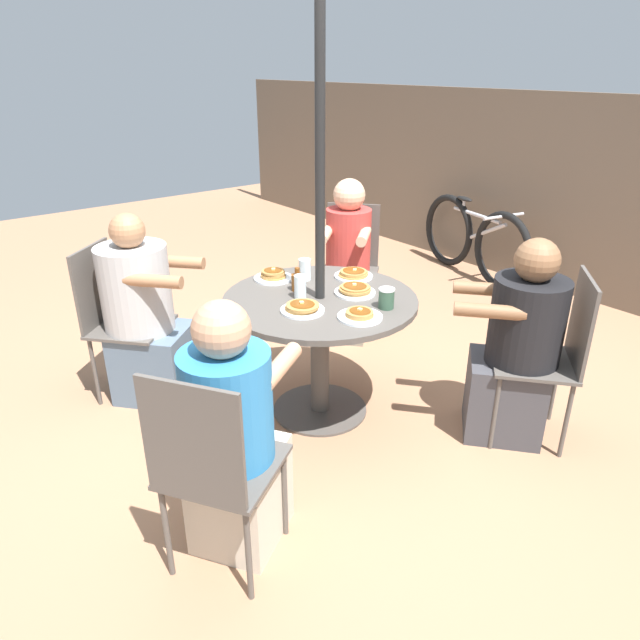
{
  "coord_description": "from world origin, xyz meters",
  "views": [
    {
      "loc": [
        2.22,
        -1.77,
        1.87
      ],
      "look_at": [
        0.0,
        0.0,
        0.58
      ],
      "focal_mm": 32.0,
      "sensor_mm": 36.0,
      "label": 1
    }
  ],
  "objects_px": {
    "patio_table": "(320,321)",
    "diner_east": "(234,440)",
    "patio_chair_south": "(553,350)",
    "drinking_glass_b": "(305,270)",
    "patio_chair_north": "(116,313)",
    "pancake_plate_b": "(360,315)",
    "diner_west": "(347,266)",
    "diner_south": "(516,351)",
    "pancake_plate_c": "(273,276)",
    "patio_chair_east": "(211,464)",
    "drinking_glass_a": "(300,287)",
    "pancake_plate_e": "(355,290)",
    "pancake_plate_d": "(302,308)",
    "diner_north": "(144,319)",
    "bicycle": "(474,239)",
    "coffee_cup": "(386,298)",
    "patio_chair_west": "(351,260)",
    "syrup_bottle": "(298,282)"
  },
  "relations": [
    {
      "from": "diner_north",
      "to": "patio_chair_west",
      "type": "xyz_separation_m",
      "value": [
        -0.01,
        1.61,
        0.02
      ]
    },
    {
      "from": "diner_south",
      "to": "pancake_plate_d",
      "type": "distance_m",
      "value": 1.14
    },
    {
      "from": "patio_chair_west",
      "to": "syrup_bottle",
      "type": "xyz_separation_m",
      "value": [
        0.63,
        -0.96,
        0.24
      ]
    },
    {
      "from": "patio_table",
      "to": "pancake_plate_e",
      "type": "xyz_separation_m",
      "value": [
        0.08,
        0.18,
        0.16
      ]
    },
    {
      "from": "diner_east",
      "to": "diner_west",
      "type": "xyz_separation_m",
      "value": [
        -1.24,
        1.68,
        0.03
      ]
    },
    {
      "from": "diner_north",
      "to": "patio_chair_west",
      "type": "bearing_deg",
      "value": 139.31
    },
    {
      "from": "patio_chair_south",
      "to": "pancake_plate_e",
      "type": "height_order",
      "value": "patio_chair_south"
    },
    {
      "from": "patio_table",
      "to": "diner_south",
      "type": "bearing_deg",
      "value": 39.76
    },
    {
      "from": "diner_east",
      "to": "bicycle",
      "type": "distance_m",
      "value": 3.76
    },
    {
      "from": "patio_chair_south",
      "to": "pancake_plate_c",
      "type": "relative_size",
      "value": 4.11
    },
    {
      "from": "diner_north",
      "to": "diner_east",
      "type": "relative_size",
      "value": 1.01
    },
    {
      "from": "diner_north",
      "to": "drinking_glass_b",
      "type": "distance_m",
      "value": 0.98
    },
    {
      "from": "patio_table",
      "to": "diner_east",
      "type": "distance_m",
      "value": 1.05
    },
    {
      "from": "patio_table",
      "to": "diner_east",
      "type": "relative_size",
      "value": 0.95
    },
    {
      "from": "patio_table",
      "to": "diner_west",
      "type": "xyz_separation_m",
      "value": [
        -0.68,
        0.8,
        -0.04
      ]
    },
    {
      "from": "pancake_plate_b",
      "to": "syrup_bottle",
      "type": "bearing_deg",
      "value": -178.19
    },
    {
      "from": "pancake_plate_e",
      "to": "patio_chair_north",
      "type": "bearing_deg",
      "value": -135.45
    },
    {
      "from": "diner_east",
      "to": "coffee_cup",
      "type": "height_order",
      "value": "diner_east"
    },
    {
      "from": "patio_chair_east",
      "to": "diner_south",
      "type": "relative_size",
      "value": 0.84
    },
    {
      "from": "bicycle",
      "to": "diner_south",
      "type": "bearing_deg",
      "value": -35.27
    },
    {
      "from": "pancake_plate_b",
      "to": "coffee_cup",
      "type": "bearing_deg",
      "value": 92.7
    },
    {
      "from": "patio_chair_north",
      "to": "bicycle",
      "type": "height_order",
      "value": "patio_chair_north"
    },
    {
      "from": "pancake_plate_c",
      "to": "syrup_bottle",
      "type": "relative_size",
      "value": 1.71
    },
    {
      "from": "diner_north",
      "to": "patio_chair_south",
      "type": "distance_m",
      "value": 2.26
    },
    {
      "from": "pancake_plate_c",
      "to": "pancake_plate_e",
      "type": "distance_m",
      "value": 0.52
    },
    {
      "from": "pancake_plate_c",
      "to": "diner_north",
      "type": "bearing_deg",
      "value": -121.56
    },
    {
      "from": "coffee_cup",
      "to": "diner_north",
      "type": "bearing_deg",
      "value": -142.36
    },
    {
      "from": "diner_south",
      "to": "diner_west",
      "type": "relative_size",
      "value": 0.96
    },
    {
      "from": "syrup_bottle",
      "to": "drinking_glass_a",
      "type": "distance_m",
      "value": 0.12
    },
    {
      "from": "patio_table",
      "to": "patio_chair_east",
      "type": "height_order",
      "value": "patio_chair_east"
    },
    {
      "from": "drinking_glass_b",
      "to": "patio_chair_north",
      "type": "bearing_deg",
      "value": -125.94
    },
    {
      "from": "patio_chair_north",
      "to": "diner_south",
      "type": "xyz_separation_m",
      "value": [
        1.72,
        1.47,
        -0.03
      ]
    },
    {
      "from": "patio_chair_east",
      "to": "bicycle",
      "type": "bearing_deg",
      "value": 81.19
    },
    {
      "from": "pancake_plate_d",
      "to": "syrup_bottle",
      "type": "distance_m",
      "value": 0.3
    },
    {
      "from": "patio_chair_south",
      "to": "drinking_glass_b",
      "type": "height_order",
      "value": "patio_chair_south"
    },
    {
      "from": "patio_chair_west",
      "to": "drinking_glass_b",
      "type": "xyz_separation_m",
      "value": [
        0.53,
        -0.82,
        0.25
      ]
    },
    {
      "from": "drinking_glass_a",
      "to": "patio_chair_north",
      "type": "bearing_deg",
      "value": -140.59
    },
    {
      "from": "patio_chair_south",
      "to": "coffee_cup",
      "type": "height_order",
      "value": "patio_chair_south"
    },
    {
      "from": "diner_west",
      "to": "bicycle",
      "type": "bearing_deg",
      "value": -123.24
    },
    {
      "from": "patio_chair_north",
      "to": "patio_chair_south",
      "type": "height_order",
      "value": "same"
    },
    {
      "from": "patio_table",
      "to": "patio_chair_north",
      "type": "bearing_deg",
      "value": -139.08
    },
    {
      "from": "patio_chair_north",
      "to": "patio_chair_east",
      "type": "relative_size",
      "value": 1.0
    },
    {
      "from": "drinking_glass_b",
      "to": "pancake_plate_c",
      "type": "bearing_deg",
      "value": -131.42
    },
    {
      "from": "patio_chair_east",
      "to": "diner_east",
      "type": "relative_size",
      "value": 0.83
    },
    {
      "from": "patio_chair_north",
      "to": "patio_table",
      "type": "bearing_deg",
      "value": 90.0
    },
    {
      "from": "diner_south",
      "to": "pancake_plate_c",
      "type": "height_order",
      "value": "diner_south"
    },
    {
      "from": "diner_north",
      "to": "diner_east",
      "type": "distance_m",
      "value": 1.36
    },
    {
      "from": "patio_chair_north",
      "to": "pancake_plate_b",
      "type": "relative_size",
      "value": 4.11
    },
    {
      "from": "drinking_glass_b",
      "to": "drinking_glass_a",
      "type": "bearing_deg",
      "value": -42.13
    },
    {
      "from": "pancake_plate_e",
      "to": "pancake_plate_c",
      "type": "bearing_deg",
      "value": -154.8
    }
  ]
}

